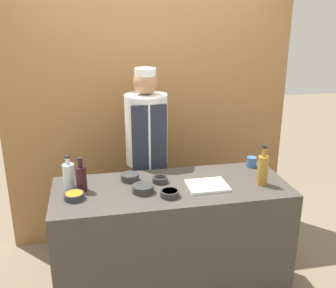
{
  "coord_description": "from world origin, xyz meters",
  "views": [
    {
      "loc": [
        -0.54,
        -2.54,
        2.17
      ],
      "look_at": [
        0.0,
        0.14,
        1.24
      ],
      "focal_mm": 42.0,
      "sensor_mm": 36.0,
      "label": 1
    }
  ],
  "objects_px": {
    "sauce_bowl_brown": "(170,193)",
    "chef_center": "(147,161)",
    "sauce_bowl_orange": "(74,196)",
    "cutting_board": "(207,186)",
    "sauce_bowl_purple": "(130,177)",
    "bottle_clear": "(69,175)",
    "sauce_bowl_green": "(160,179)",
    "bottle_vinegar": "(263,169)",
    "cup_blue": "(252,162)",
    "sauce_bowl_red": "(143,188)",
    "bottle_wine": "(81,178)"
  },
  "relations": [
    {
      "from": "sauce_bowl_brown",
      "to": "chef_center",
      "type": "relative_size",
      "value": 0.08
    },
    {
      "from": "sauce_bowl_orange",
      "to": "cutting_board",
      "type": "height_order",
      "value": "sauce_bowl_orange"
    },
    {
      "from": "sauce_bowl_brown",
      "to": "chef_center",
      "type": "height_order",
      "value": "chef_center"
    },
    {
      "from": "sauce_bowl_purple",
      "to": "bottle_clear",
      "type": "height_order",
      "value": "bottle_clear"
    },
    {
      "from": "sauce_bowl_green",
      "to": "bottle_vinegar",
      "type": "xyz_separation_m",
      "value": [
        0.73,
        -0.18,
        0.09
      ]
    },
    {
      "from": "sauce_bowl_green",
      "to": "cutting_board",
      "type": "xyz_separation_m",
      "value": [
        0.32,
        -0.15,
        -0.01
      ]
    },
    {
      "from": "sauce_bowl_green",
      "to": "cup_blue",
      "type": "relative_size",
      "value": 1.39
    },
    {
      "from": "sauce_bowl_orange",
      "to": "bottle_clear",
      "type": "distance_m",
      "value": 0.22
    },
    {
      "from": "sauce_bowl_red",
      "to": "cup_blue",
      "type": "xyz_separation_m",
      "value": [
        0.93,
        0.29,
        0.01
      ]
    },
    {
      "from": "sauce_bowl_brown",
      "to": "sauce_bowl_orange",
      "type": "relative_size",
      "value": 0.95
    },
    {
      "from": "sauce_bowl_green",
      "to": "sauce_bowl_brown",
      "type": "bearing_deg",
      "value": -84.67
    },
    {
      "from": "sauce_bowl_brown",
      "to": "bottle_vinegar",
      "type": "xyz_separation_m",
      "value": [
        0.7,
        0.06,
        0.09
      ]
    },
    {
      "from": "sauce_bowl_red",
      "to": "sauce_bowl_purple",
      "type": "bearing_deg",
      "value": 107.33
    },
    {
      "from": "chef_center",
      "to": "bottle_vinegar",
      "type": "bearing_deg",
      "value": -41.69
    },
    {
      "from": "sauce_bowl_red",
      "to": "cup_blue",
      "type": "bearing_deg",
      "value": 17.35
    },
    {
      "from": "sauce_bowl_brown",
      "to": "bottle_vinegar",
      "type": "relative_size",
      "value": 0.43
    },
    {
      "from": "bottle_wine",
      "to": "cutting_board",
      "type": "bearing_deg",
      "value": -7.61
    },
    {
      "from": "sauce_bowl_green",
      "to": "sauce_bowl_brown",
      "type": "relative_size",
      "value": 0.88
    },
    {
      "from": "sauce_bowl_purple",
      "to": "bottle_clear",
      "type": "relative_size",
      "value": 0.57
    },
    {
      "from": "sauce_bowl_green",
      "to": "chef_center",
      "type": "bearing_deg",
      "value": 93.05
    },
    {
      "from": "chef_center",
      "to": "bottle_clear",
      "type": "bearing_deg",
      "value": -145.43
    },
    {
      "from": "sauce_bowl_red",
      "to": "bottle_wine",
      "type": "distance_m",
      "value": 0.44
    },
    {
      "from": "cup_blue",
      "to": "sauce_bowl_purple",
      "type": "bearing_deg",
      "value": -175.85
    },
    {
      "from": "chef_center",
      "to": "sauce_bowl_brown",
      "type": "bearing_deg",
      "value": -86.19
    },
    {
      "from": "bottle_vinegar",
      "to": "sauce_bowl_brown",
      "type": "bearing_deg",
      "value": -175.01
    },
    {
      "from": "sauce_bowl_brown",
      "to": "cutting_board",
      "type": "xyz_separation_m",
      "value": [
        0.3,
        0.1,
        -0.01
      ]
    },
    {
      "from": "sauce_bowl_brown",
      "to": "cutting_board",
      "type": "relative_size",
      "value": 0.46
    },
    {
      "from": "cutting_board",
      "to": "sauce_bowl_purple",
      "type": "bearing_deg",
      "value": 156.97
    },
    {
      "from": "sauce_bowl_green",
      "to": "sauce_bowl_purple",
      "type": "bearing_deg",
      "value": 159.64
    },
    {
      "from": "sauce_bowl_brown",
      "to": "bottle_vinegar",
      "type": "bearing_deg",
      "value": 4.99
    },
    {
      "from": "sauce_bowl_green",
      "to": "sauce_bowl_orange",
      "type": "xyz_separation_m",
      "value": [
        -0.62,
        -0.15,
        0.0
      ]
    },
    {
      "from": "bottle_wine",
      "to": "bottle_clear",
      "type": "relative_size",
      "value": 1.03
    },
    {
      "from": "sauce_bowl_red",
      "to": "cutting_board",
      "type": "height_order",
      "value": "sauce_bowl_red"
    },
    {
      "from": "cup_blue",
      "to": "sauce_bowl_green",
      "type": "bearing_deg",
      "value": -169.01
    },
    {
      "from": "bottle_wine",
      "to": "sauce_bowl_red",
      "type": "bearing_deg",
      "value": -14.65
    },
    {
      "from": "sauce_bowl_red",
      "to": "cutting_board",
      "type": "distance_m",
      "value": 0.47
    },
    {
      "from": "sauce_bowl_brown",
      "to": "bottle_wine",
      "type": "bearing_deg",
      "value": 160.06
    },
    {
      "from": "cutting_board",
      "to": "bottle_wine",
      "type": "height_order",
      "value": "bottle_wine"
    },
    {
      "from": "sauce_bowl_purple",
      "to": "sauce_bowl_orange",
      "type": "xyz_separation_m",
      "value": [
        -0.4,
        -0.23,
        -0.0
      ]
    },
    {
      "from": "sauce_bowl_purple",
      "to": "cutting_board",
      "type": "relative_size",
      "value": 0.48
    },
    {
      "from": "sauce_bowl_orange",
      "to": "bottle_vinegar",
      "type": "relative_size",
      "value": 0.46
    },
    {
      "from": "sauce_bowl_purple",
      "to": "chef_center",
      "type": "bearing_deg",
      "value": 65.07
    },
    {
      "from": "sauce_bowl_red",
      "to": "cutting_board",
      "type": "xyz_separation_m",
      "value": [
        0.47,
        -0.01,
        -0.02
      ]
    },
    {
      "from": "bottle_wine",
      "to": "cup_blue",
      "type": "xyz_separation_m",
      "value": [
        1.36,
        0.18,
        -0.06
      ]
    },
    {
      "from": "sauce_bowl_purple",
      "to": "cup_blue",
      "type": "relative_size",
      "value": 1.65
    },
    {
      "from": "bottle_clear",
      "to": "sauce_bowl_purple",
      "type": "bearing_deg",
      "value": 3.39
    },
    {
      "from": "bottle_vinegar",
      "to": "sauce_bowl_red",
      "type": "bearing_deg",
      "value": 177.19
    },
    {
      "from": "bottle_clear",
      "to": "sauce_bowl_red",
      "type": "bearing_deg",
      "value": -20.78
    },
    {
      "from": "sauce_bowl_purple",
      "to": "sauce_bowl_brown",
      "type": "xyz_separation_m",
      "value": [
        0.24,
        -0.32,
        -0.0
      ]
    },
    {
      "from": "sauce_bowl_green",
      "to": "bottle_clear",
      "type": "xyz_separation_m",
      "value": [
        -0.66,
        0.05,
        0.07
      ]
    }
  ]
}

